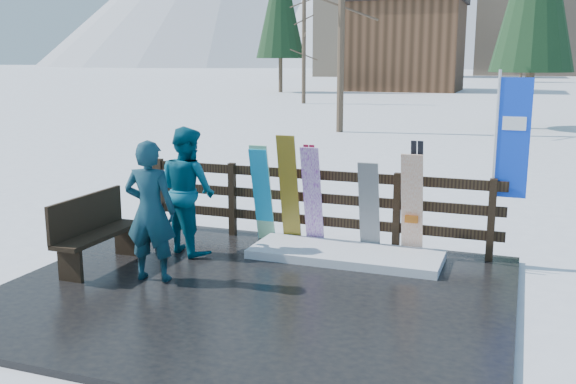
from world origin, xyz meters
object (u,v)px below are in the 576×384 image
at_px(snowboard_1, 263,194).
at_px(snowboard_2, 289,190).
at_px(person_front, 150,211).
at_px(rental_flag, 509,145).
at_px(bench, 94,229).
at_px(person_back, 188,190).
at_px(snowboard_5, 412,206).
at_px(snowboard_3, 312,197).
at_px(snowboard_4, 369,208).
at_px(snowboard_0, 262,195).

relative_size(snowboard_1, snowboard_2, 0.91).
height_order(snowboard_2, person_front, person_front).
height_order(snowboard_2, rental_flag, rental_flag).
height_order(bench, person_back, person_back).
relative_size(snowboard_2, snowboard_5, 1.12).
xyz_separation_m(snowboard_5, rental_flag, (1.21, 0.27, 0.86)).
bearing_deg(snowboard_2, snowboard_1, 180.00).
height_order(snowboard_2, snowboard_3, snowboard_2).
distance_m(snowboard_4, snowboard_5, 0.61).
xyz_separation_m(rental_flag, person_front, (-4.10, -2.33, -0.72)).
bearing_deg(rental_flag, person_back, -165.31).
distance_m(snowboard_0, person_front, 2.17).
bearing_deg(bench, person_front, -10.07).
bearing_deg(snowboard_5, rental_flag, 12.60).
bearing_deg(rental_flag, snowboard_0, -175.53).
relative_size(bench, snowboard_3, 0.97).
bearing_deg(snowboard_4, snowboard_0, 180.00).
bearing_deg(snowboard_2, snowboard_3, 0.00).
xyz_separation_m(snowboard_3, person_back, (-1.59, -0.84, 0.15)).
relative_size(snowboard_4, person_front, 0.77).
relative_size(snowboard_2, person_back, 0.93).
bearing_deg(bench, snowboard_0, 48.92).
relative_size(snowboard_1, rental_flag, 0.59).
bearing_deg(snowboard_0, snowboard_2, -0.00).
bearing_deg(person_front, snowboard_1, -117.28).
distance_m(snowboard_1, rental_flag, 3.56).
bearing_deg(snowboard_5, person_front, -144.53).
distance_m(snowboard_3, snowboard_4, 0.85).
relative_size(snowboard_1, snowboard_3, 0.99).
relative_size(snowboard_0, snowboard_3, 0.96).
xyz_separation_m(bench, snowboard_4, (3.29, 1.88, 0.15)).
distance_m(snowboard_3, rental_flag, 2.80).
height_order(snowboard_0, person_front, person_front).
bearing_deg(snowboard_3, snowboard_4, 0.00).
height_order(snowboard_1, rental_flag, rental_flag).
xyz_separation_m(snowboard_4, snowboard_5, (0.60, -0.00, 0.07)).
relative_size(snowboard_4, snowboard_5, 0.90).
distance_m(snowboard_0, snowboard_3, 0.79).
distance_m(snowboard_1, person_front, 2.17).
bearing_deg(rental_flag, snowboard_1, -175.53).
bearing_deg(snowboard_0, rental_flag, 4.47).
height_order(snowboard_0, rental_flag, rental_flag).
height_order(rental_flag, person_back, rental_flag).
bearing_deg(snowboard_4, snowboard_3, 180.00).
distance_m(rental_flag, person_back, 4.45).
bearing_deg(person_back, snowboard_5, -136.82).
bearing_deg(snowboard_3, person_back, -152.04).
bearing_deg(bench, snowboard_1, 48.85).
bearing_deg(snowboard_0, snowboard_1, 0.00).
bearing_deg(snowboard_5, snowboard_3, 180.00).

